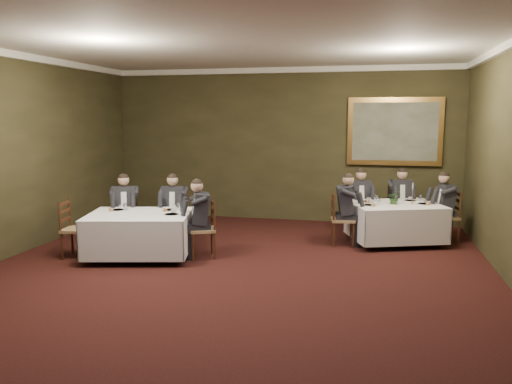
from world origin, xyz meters
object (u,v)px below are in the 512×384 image
at_px(chair_main_backleft, 358,220).
at_px(table_second, 140,232).
at_px(chair_main_endleft, 342,230).
at_px(painting, 395,132).
at_px(diner_main_endright, 446,216).
at_px(diner_sec_backleft, 125,218).
at_px(diner_main_backleft, 359,209).
at_px(chair_sec_backleft, 126,229).
at_px(chair_main_backright, 399,219).
at_px(diner_sec_backright, 174,218).
at_px(chair_main_endright, 446,227).
at_px(chair_sec_endright, 203,241).
at_px(chair_sec_endleft, 76,241).
at_px(table_main, 395,220).
at_px(chair_sec_backright, 175,229).
at_px(candlestick, 412,196).
at_px(diner_main_endleft, 343,218).
at_px(centerpiece, 394,197).
at_px(diner_sec_endright, 202,228).
at_px(diner_main_backright, 400,208).

bearing_deg(chair_main_backleft, table_second, 13.75).
xyz_separation_m(chair_main_endleft, painting, (0.98, 2.04, 1.79)).
height_order(diner_main_endright, diner_sec_backleft, same).
distance_m(diner_main_backleft, chair_sec_backleft, 4.67).
distance_m(chair_main_backleft, chair_main_backright, 0.88).
bearing_deg(diner_sec_backright, chair_main_endright, -172.68).
xyz_separation_m(diner_sec_backright, chair_sec_endright, (0.81, -0.71, -0.23)).
relative_size(table_second, chair_sec_endleft, 1.98).
xyz_separation_m(chair_sec_backleft, chair_sec_endleft, (-0.41, -1.00, 0.00)).
distance_m(chair_main_endright, painting, 2.44).
distance_m(chair_main_backright, chair_main_endleft, 1.71).
height_order(chair_sec_backleft, diner_sec_backright, diner_sec_backright).
height_order(table_second, painting, painting).
xyz_separation_m(table_main, diner_main_backleft, (-0.70, 0.63, 0.06)).
relative_size(table_second, diner_main_endright, 1.47).
xyz_separation_m(chair_sec_backright, chair_sec_endright, (0.81, -0.72, 0.00)).
relative_size(table_main, diner_sec_backright, 1.47).
distance_m(diner_main_endright, chair_sec_endright, 4.72).
relative_size(diner_sec_backleft, candlestick, 3.20).
xyz_separation_m(diner_main_endleft, chair_sec_backleft, (-4.01, -0.86, -0.23)).
relative_size(chair_main_endright, diner_sec_backleft, 0.74).
xyz_separation_m(chair_main_endleft, diner_sec_backleft, (-4.00, -0.87, 0.23)).
distance_m(chair_main_backleft, candlestick, 1.33).
xyz_separation_m(chair_sec_endright, centerpiece, (3.23, 1.68, 0.62)).
bearing_deg(candlestick, chair_sec_backright, -166.49).
bearing_deg(painting, table_main, -90.00).
bearing_deg(candlestick, diner_main_endright, 24.53).
bearing_deg(diner_main_endright, chair_main_endleft, 100.22).
height_order(chair_main_backright, chair_main_endleft, same).
relative_size(diner_main_endright, diner_sec_backleft, 1.00).
height_order(diner_sec_backleft, chair_sec_endleft, diner_sec_backleft).
bearing_deg(table_main, diner_sec_backleft, -166.16).
xyz_separation_m(chair_main_backleft, diner_main_endright, (1.67, -0.29, 0.23)).
bearing_deg(diner_sec_endright, chair_main_endleft, -82.87).
xyz_separation_m(table_second, chair_sec_endleft, (-1.06, -0.24, -0.17)).
relative_size(chair_sec_endright, diner_sec_endright, 0.74).
bearing_deg(diner_main_endright, diner_main_backleft, 70.74).
height_order(chair_main_backright, chair_main_endright, same).
bearing_deg(table_main, diner_main_endright, 19.96).
relative_size(diner_main_endright, chair_sec_endright, 1.35).
bearing_deg(diner_main_backright, table_second, 19.09).
bearing_deg(candlestick, chair_main_endleft, -162.66).
height_order(chair_main_backright, diner_main_backright, diner_main_backright).
bearing_deg(chair_main_backleft, diner_main_backleft, 90.00).
height_order(chair_main_backleft, painting, painting).
xyz_separation_m(table_main, painting, (0.00, 1.69, 1.63)).
height_order(diner_main_endright, diner_sec_endright, same).
relative_size(chair_main_backright, diner_main_endright, 0.74).
relative_size(diner_main_endleft, candlestick, 3.20).
bearing_deg(diner_main_backright, diner_sec_backright, 10.87).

